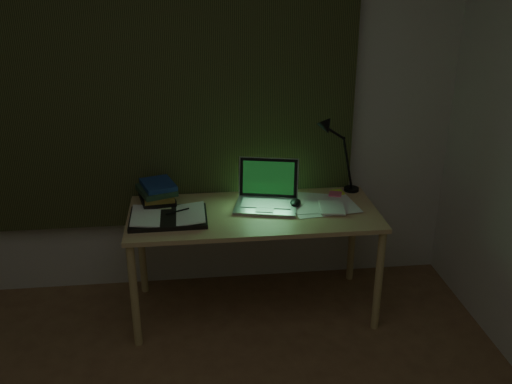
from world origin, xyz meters
TOP-DOWN VIEW (x-y plane):
  - wall_back at (0.00, 2.00)m, footprint 3.50×0.00m
  - curtain at (0.00, 1.96)m, footprint 2.20×0.06m
  - desk at (0.46, 1.61)m, footprint 1.42×0.62m
  - laptop at (0.53, 1.65)m, footprint 0.44×0.47m
  - open_textbook at (-0.02, 1.56)m, footprint 0.43×0.31m
  - book_stack at (-0.09, 1.76)m, footprint 0.23×0.26m
  - loose_papers at (0.86, 1.61)m, footprint 0.41×0.42m
  - mouse at (0.71, 1.67)m, footprint 0.09×0.11m
  - sticky_yellow at (1.00, 1.81)m, footprint 0.08×0.08m
  - sticky_pink at (0.98, 1.79)m, footprint 0.10×0.10m
  - desk_lamp at (1.10, 1.86)m, footprint 0.38×0.32m

SIDE VIEW (x-z plane):
  - desk at x=0.46m, z-range 0.00..0.65m
  - sticky_yellow at x=1.00m, z-range 0.65..0.66m
  - sticky_pink at x=0.98m, z-range 0.65..0.66m
  - loose_papers at x=0.86m, z-range 0.65..0.67m
  - open_textbook at x=-0.02m, z-range 0.65..0.68m
  - mouse at x=0.71m, z-range 0.65..0.69m
  - book_stack at x=-0.09m, z-range 0.65..0.80m
  - laptop at x=0.53m, z-range 0.65..0.90m
  - desk_lamp at x=1.10m, z-range 0.65..1.15m
  - wall_back at x=0.00m, z-range 0.00..2.50m
  - curtain at x=0.00m, z-range 0.45..2.45m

